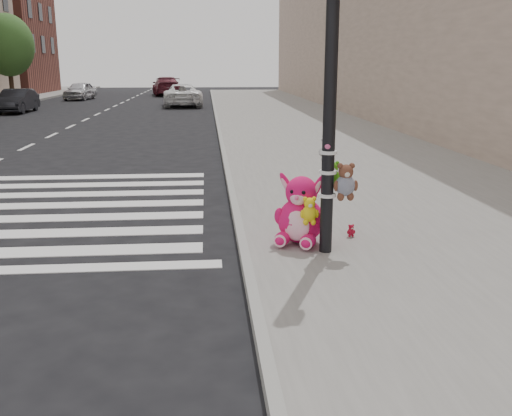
{
  "coord_description": "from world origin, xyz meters",
  "views": [
    {
      "loc": [
        1.09,
        -5.16,
        2.51
      ],
      "look_at": [
        1.69,
        1.76,
        0.75
      ],
      "focal_mm": 40.0,
      "sensor_mm": 36.0,
      "label": 1
    }
  ],
  "objects_px": {
    "car_white_near": "(182,95)",
    "signal_pole": "(331,127)",
    "pink_bunny": "(300,215)",
    "car_dark_far": "(17,101)",
    "red_teddy": "(351,231)"
  },
  "relations": [
    {
      "from": "signal_pole",
      "to": "red_teddy",
      "type": "xyz_separation_m",
      "value": [
        0.46,
        0.59,
        -1.52
      ]
    },
    {
      "from": "pink_bunny",
      "to": "car_dark_far",
      "type": "bearing_deg",
      "value": 139.24
    },
    {
      "from": "car_dark_far",
      "to": "car_white_near",
      "type": "height_order",
      "value": "car_white_near"
    },
    {
      "from": "pink_bunny",
      "to": "car_white_near",
      "type": "distance_m",
      "value": 28.28
    },
    {
      "from": "car_white_near",
      "to": "signal_pole",
      "type": "bearing_deg",
      "value": 92.01
    },
    {
      "from": "car_dark_far",
      "to": "pink_bunny",
      "type": "bearing_deg",
      "value": -64.52
    },
    {
      "from": "pink_bunny",
      "to": "red_teddy",
      "type": "distance_m",
      "value": 0.85
    },
    {
      "from": "pink_bunny",
      "to": "car_white_near",
      "type": "xyz_separation_m",
      "value": [
        -2.68,
        28.15,
        0.13
      ]
    },
    {
      "from": "red_teddy",
      "to": "signal_pole",
      "type": "bearing_deg",
      "value": -134.54
    },
    {
      "from": "signal_pole",
      "to": "car_white_near",
      "type": "height_order",
      "value": "signal_pole"
    },
    {
      "from": "red_teddy",
      "to": "car_white_near",
      "type": "bearing_deg",
      "value": 90.34
    },
    {
      "from": "car_dark_far",
      "to": "car_white_near",
      "type": "relative_size",
      "value": 0.78
    },
    {
      "from": "pink_bunny",
      "to": "red_teddy",
      "type": "bearing_deg",
      "value": 40.97
    },
    {
      "from": "signal_pole",
      "to": "car_white_near",
      "type": "xyz_separation_m",
      "value": [
        -2.98,
        28.52,
        -1.08
      ]
    },
    {
      "from": "red_teddy",
      "to": "car_white_near",
      "type": "height_order",
      "value": "car_white_near"
    }
  ]
}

